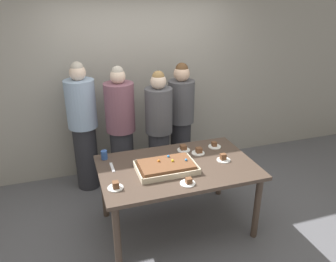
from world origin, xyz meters
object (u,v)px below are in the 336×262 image
(cake_server_utensil, at_px, (112,167))
(plated_slice_center_back, at_px, (198,151))
(sheet_cake, at_px, (166,167))
(person_green_shirt_behind, at_px, (121,129))
(plated_slice_far_right, at_px, (214,146))
(plated_slice_center_front, at_px, (223,158))
(party_table, at_px, (177,173))
(plated_slice_near_right, at_px, (116,186))
(person_far_right_suit, at_px, (159,131))
(person_striped_tie_right, at_px, (83,127))
(plated_slice_far_left, at_px, (188,182))
(drink_cup_nearest, at_px, (104,155))
(plated_slice_near_left, at_px, (183,149))
(person_serving_front, at_px, (181,119))

(cake_server_utensil, bearing_deg, plated_slice_center_back, 1.39)
(sheet_cake, relative_size, person_green_shirt_behind, 0.37)
(sheet_cake, xyz_separation_m, plated_slice_far_right, (0.72, 0.34, -0.02))
(cake_server_utensil, bearing_deg, plated_slice_center_front, -10.49)
(party_table, xyz_separation_m, plated_slice_near_right, (-0.70, -0.23, 0.11))
(person_far_right_suit, bearing_deg, person_striped_tie_right, -96.81)
(party_table, height_order, plated_slice_far_left, plated_slice_far_left)
(party_table, relative_size, drink_cup_nearest, 16.60)
(plated_slice_near_right, distance_m, person_striped_tie_right, 1.43)
(party_table, height_order, plated_slice_center_front, plated_slice_center_front)
(drink_cup_nearest, bearing_deg, plated_slice_near_right, -88.42)
(drink_cup_nearest, distance_m, person_green_shirt_behind, 0.70)
(party_table, relative_size, plated_slice_near_left, 11.07)
(drink_cup_nearest, bearing_deg, party_table, -28.82)
(plated_slice_center_back, bearing_deg, plated_slice_near_left, 137.44)
(cake_server_utensil, bearing_deg, plated_slice_far_left, -40.14)
(person_striped_tie_right, bearing_deg, plated_slice_center_front, 17.89)
(cake_server_utensil, bearing_deg, party_table, -14.65)
(plated_slice_near_left, bearing_deg, plated_slice_center_back, -42.56)
(plated_slice_center_front, relative_size, cake_server_utensil, 0.75)
(plated_slice_far_right, bearing_deg, person_far_right_suit, 132.68)
(sheet_cake, relative_size, plated_slice_far_right, 4.12)
(sheet_cake, bearing_deg, person_far_right_suit, 77.96)
(person_serving_front, xyz_separation_m, person_green_shirt_behind, (-0.87, -0.11, 0.01))
(plated_slice_far_right, bearing_deg, cake_server_utensil, -174.49)
(party_table, bearing_deg, plated_slice_far_left, -93.54)
(plated_slice_center_back, bearing_deg, person_striped_tie_right, 140.84)
(plated_slice_center_back, bearing_deg, person_far_right_suit, 112.59)
(plated_slice_center_front, height_order, plated_slice_center_back, plated_slice_center_front)
(sheet_cake, bearing_deg, person_serving_front, 63.13)
(sheet_cake, height_order, cake_server_utensil, sheet_cake)
(plated_slice_near_right, bearing_deg, party_table, 18.36)
(plated_slice_far_left, bearing_deg, person_far_right_suit, 86.50)
(sheet_cake, distance_m, plated_slice_center_front, 0.66)
(sheet_cake, height_order, plated_slice_near_right, sheet_cake)
(plated_slice_far_left, distance_m, person_serving_front, 1.58)
(plated_slice_near_right, distance_m, plated_slice_center_front, 1.24)
(plated_slice_far_left, relative_size, plated_slice_far_right, 1.00)
(plated_slice_far_right, bearing_deg, plated_slice_near_right, -157.54)
(sheet_cake, distance_m, plated_slice_far_right, 0.80)
(party_table, distance_m, person_serving_front, 1.23)
(plated_slice_near_left, distance_m, drink_cup_nearest, 0.91)
(drink_cup_nearest, relative_size, person_striped_tie_right, 0.06)
(plated_slice_center_back, bearing_deg, drink_cup_nearest, 169.37)
(person_green_shirt_behind, bearing_deg, person_far_right_suit, 56.58)
(plated_slice_near_right, height_order, cake_server_utensil, plated_slice_near_right)
(cake_server_utensil, height_order, person_far_right_suit, person_far_right_suit)
(plated_slice_near_right, height_order, drink_cup_nearest, drink_cup_nearest)
(sheet_cake, relative_size, drink_cup_nearest, 6.18)
(plated_slice_far_right, relative_size, drink_cup_nearest, 1.50)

